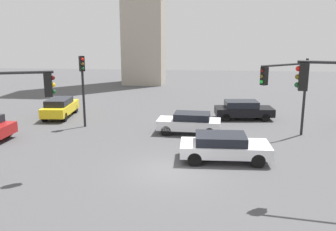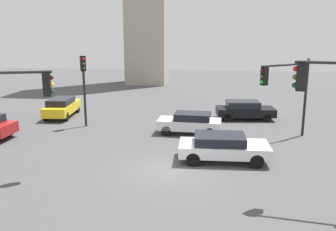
{
  "view_description": "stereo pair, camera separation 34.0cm",
  "coord_description": "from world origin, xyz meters",
  "px_view_note": "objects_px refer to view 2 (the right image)",
  "views": [
    {
      "loc": [
        1.45,
        -15.95,
        6.34
      ],
      "look_at": [
        -0.75,
        4.88,
        1.5
      ],
      "focal_mm": 38.99,
      "sensor_mm": 36.0,
      "label": 1
    },
    {
      "loc": [
        1.79,
        -15.92,
        6.34
      ],
      "look_at": [
        -0.75,
        4.88,
        1.5
      ],
      "focal_mm": 38.99,
      "sensor_mm": 36.0,
      "label": 2
    }
  ],
  "objects_px": {
    "traffic_light_2": "(16,100)",
    "traffic_light_3": "(285,83)",
    "traffic_light_0": "(84,78)",
    "car_0": "(62,107)",
    "car_3": "(190,123)",
    "car_2": "(223,147)",
    "car_6": "(245,110)"
  },
  "relations": [
    {
      "from": "traffic_light_0",
      "to": "car_2",
      "type": "xyz_separation_m",
      "value": [
        9.11,
        -5.78,
        -2.62
      ]
    },
    {
      "from": "traffic_light_3",
      "to": "car_3",
      "type": "height_order",
      "value": "traffic_light_3"
    },
    {
      "from": "traffic_light_0",
      "to": "car_0",
      "type": "height_order",
      "value": "traffic_light_0"
    },
    {
      "from": "traffic_light_0",
      "to": "car_0",
      "type": "relative_size",
      "value": 1.08
    },
    {
      "from": "traffic_light_3",
      "to": "car_3",
      "type": "bearing_deg",
      "value": -44.72
    },
    {
      "from": "traffic_light_2",
      "to": "traffic_light_3",
      "type": "xyz_separation_m",
      "value": [
        12.46,
        7.32,
        -0.09
      ]
    },
    {
      "from": "traffic_light_0",
      "to": "car_0",
      "type": "bearing_deg",
      "value": -166.62
    },
    {
      "from": "traffic_light_0",
      "to": "car_3",
      "type": "distance_m",
      "value": 7.72
    },
    {
      "from": "traffic_light_3",
      "to": "car_0",
      "type": "xyz_separation_m",
      "value": [
        -15.51,
        4.27,
        -2.63
      ]
    },
    {
      "from": "traffic_light_0",
      "to": "traffic_light_3",
      "type": "xyz_separation_m",
      "value": [
        12.72,
        -1.69,
        0.05
      ]
    },
    {
      "from": "traffic_light_0",
      "to": "car_2",
      "type": "bearing_deg",
      "value": 23.75
    },
    {
      "from": "car_0",
      "to": "traffic_light_0",
      "type": "bearing_deg",
      "value": -137.44
    },
    {
      "from": "car_2",
      "to": "car_3",
      "type": "bearing_deg",
      "value": 109.97
    },
    {
      "from": "traffic_light_3",
      "to": "traffic_light_0",
      "type": "bearing_deg",
      "value": -45.07
    },
    {
      "from": "car_3",
      "to": "car_6",
      "type": "distance_m",
      "value": 5.77
    },
    {
      "from": "traffic_light_0",
      "to": "traffic_light_2",
      "type": "relative_size",
      "value": 0.95
    },
    {
      "from": "traffic_light_0",
      "to": "traffic_light_2",
      "type": "xyz_separation_m",
      "value": [
        0.27,
        -9.02,
        0.15
      ]
    },
    {
      "from": "traffic_light_2",
      "to": "car_0",
      "type": "relative_size",
      "value": 1.14
    },
    {
      "from": "car_3",
      "to": "car_6",
      "type": "xyz_separation_m",
      "value": [
        3.75,
        4.39,
        -0.01
      ]
    },
    {
      "from": "traffic_light_3",
      "to": "car_6",
      "type": "bearing_deg",
      "value": -108.1
    },
    {
      "from": "traffic_light_2",
      "to": "car_0",
      "type": "distance_m",
      "value": 12.29
    },
    {
      "from": "traffic_light_2",
      "to": "car_2",
      "type": "height_order",
      "value": "traffic_light_2"
    },
    {
      "from": "traffic_light_2",
      "to": "car_2",
      "type": "relative_size",
      "value": 1.12
    },
    {
      "from": "car_0",
      "to": "car_2",
      "type": "height_order",
      "value": "car_0"
    },
    {
      "from": "traffic_light_0",
      "to": "car_3",
      "type": "bearing_deg",
      "value": 48.26
    },
    {
      "from": "traffic_light_0",
      "to": "traffic_light_2",
      "type": "height_order",
      "value": "traffic_light_2"
    },
    {
      "from": "car_3",
      "to": "traffic_light_0",
      "type": "bearing_deg",
      "value": -4.83
    },
    {
      "from": "traffic_light_3",
      "to": "car_2",
      "type": "distance_m",
      "value": 6.07
    },
    {
      "from": "traffic_light_0",
      "to": "traffic_light_3",
      "type": "bearing_deg",
      "value": 48.53
    },
    {
      "from": "car_0",
      "to": "car_2",
      "type": "bearing_deg",
      "value": -129.76
    },
    {
      "from": "car_2",
      "to": "car_3",
      "type": "distance_m",
      "value": 5.16
    },
    {
      "from": "traffic_light_3",
      "to": "car_2",
      "type": "relative_size",
      "value": 1.06
    }
  ]
}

